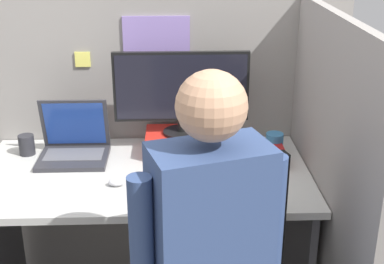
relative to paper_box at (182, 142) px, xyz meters
The scene contains 11 objects.
cubicle_panel_back 0.25m from the paper_box, 132.13° to the left, with size 1.90×0.05×1.42m.
cubicle_panel_right 0.63m from the paper_box, 27.15° to the right, with size 0.04×1.39×1.42m.
desk 0.35m from the paper_box, 127.57° to the right, with size 1.40×0.74×0.74m.
paper_box is the anchor object (origin of this frame).
monitor 0.25m from the paper_box, 90.00° to the left, with size 0.60×0.17×0.38m.
laptop 0.48m from the paper_box, behind, with size 0.30×0.25×0.26m.
mouse 0.44m from the paper_box, 127.96° to the right, with size 0.06×0.04×0.03m.
stapler 0.45m from the paper_box, 18.88° to the right, with size 0.04×0.16×0.06m.
carrot_toy 0.49m from the paper_box, 88.92° to the right, with size 0.05×0.16×0.05m.
coffee_mug 0.42m from the paper_box, ahead, with size 0.08×0.08×0.09m.
pen_cup 0.70m from the paper_box, behind, with size 0.07×0.07×0.09m.
Camera 1 is at (0.13, -1.68, 1.73)m, focal length 50.00 mm.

